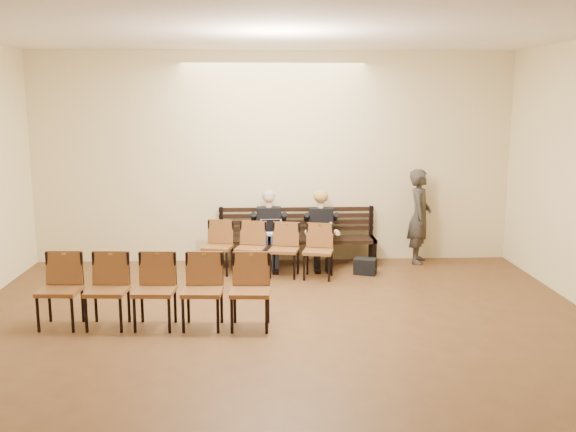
# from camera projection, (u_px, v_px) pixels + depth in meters

# --- Properties ---
(ground) EXTENTS (10.00, 10.00, 0.00)m
(ground) POSITION_uv_depth(u_px,v_px,m) (285.00, 389.00, 6.10)
(ground) COLOR brown
(ground) RESTS_ON ground
(room_walls) EXTENTS (8.02, 10.01, 3.51)m
(room_walls) POSITION_uv_depth(u_px,v_px,m) (282.00, 117.00, 6.41)
(room_walls) COLOR beige
(room_walls) RESTS_ON ground
(bench) EXTENTS (2.60, 0.90, 0.45)m
(bench) POSITION_uv_depth(u_px,v_px,m) (297.00, 251.00, 10.64)
(bench) COLOR black
(bench) RESTS_ON ground
(seated_man) EXTENTS (0.50, 0.69, 1.20)m
(seated_man) POSITION_uv_depth(u_px,v_px,m) (269.00, 231.00, 10.44)
(seated_man) COLOR black
(seated_man) RESTS_ON ground
(seated_woman) EXTENTS (0.48, 0.67, 1.12)m
(seated_woman) POSITION_uv_depth(u_px,v_px,m) (321.00, 233.00, 10.48)
(seated_woman) COLOR black
(seated_woman) RESTS_ON ground
(laptop) EXTENTS (0.37, 0.31, 0.25)m
(laptop) POSITION_uv_depth(u_px,v_px,m) (271.00, 235.00, 10.26)
(laptop) COLOR #BCBDC1
(laptop) RESTS_ON bench
(water_bottle) EXTENTS (0.08, 0.08, 0.22)m
(water_bottle) POSITION_uv_depth(u_px,v_px,m) (331.00, 236.00, 10.26)
(water_bottle) COLOR silver
(water_bottle) RESTS_ON bench
(bag) EXTENTS (0.40, 0.33, 0.25)m
(bag) POSITION_uv_depth(u_px,v_px,m) (365.00, 266.00, 10.09)
(bag) COLOR black
(bag) RESTS_ON ground
(passerby) EXTENTS (0.63, 0.77, 1.82)m
(passerby) POSITION_uv_depth(u_px,v_px,m) (420.00, 209.00, 10.68)
(passerby) COLOR #332E29
(passerby) RESTS_ON ground
(chair_row_front) EXTENTS (2.08, 0.89, 0.84)m
(chair_row_front) POSITION_uv_depth(u_px,v_px,m) (267.00, 250.00, 9.95)
(chair_row_front) COLOR brown
(chair_row_front) RESTS_ON ground
(chair_row_back) EXTENTS (2.79, 0.65, 0.90)m
(chair_row_back) POSITION_uv_depth(u_px,v_px,m) (155.00, 291.00, 7.67)
(chair_row_back) COLOR brown
(chair_row_back) RESTS_ON ground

